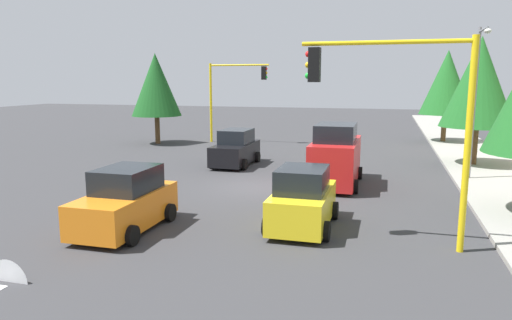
{
  "coord_description": "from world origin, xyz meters",
  "views": [
    {
      "loc": [
        19.42,
        5.41,
        4.68
      ],
      "look_at": [
        -0.17,
        -0.08,
        1.2
      ],
      "focal_mm": 32.93,
      "sensor_mm": 36.0,
      "label": 1
    }
  ],
  "objects_px": {
    "tree_roadside_mid": "(479,82)",
    "car_black": "(236,149)",
    "traffic_signal_near_left": "(400,101)",
    "street_lamp_curbside": "(477,87)",
    "traffic_signal_far_right": "(233,87)",
    "delivery_van_red": "(336,157)",
    "car_orange": "(126,202)",
    "car_yellow": "(303,200)",
    "tree_opposite_side": "(156,85)",
    "tree_roadside_far": "(447,83)"
  },
  "relations": [
    {
      "from": "street_lamp_curbside",
      "to": "car_black",
      "type": "distance_m",
      "value": 12.4
    },
    {
      "from": "car_orange",
      "to": "car_yellow",
      "type": "xyz_separation_m",
      "value": [
        -1.72,
        5.33,
        -0.0
      ]
    },
    {
      "from": "street_lamp_curbside",
      "to": "car_yellow",
      "type": "xyz_separation_m",
      "value": [
        8.64,
        -6.27,
        -3.45
      ]
    },
    {
      "from": "delivery_van_red",
      "to": "tree_roadside_mid",
      "type": "bearing_deg",
      "value": 133.93
    },
    {
      "from": "delivery_van_red",
      "to": "car_orange",
      "type": "xyz_separation_m",
      "value": [
        8.26,
        -5.66,
        -0.38
      ]
    },
    {
      "from": "tree_roadside_mid",
      "to": "car_yellow",
      "type": "xyz_separation_m",
      "value": [
        13.03,
        -7.07,
        -3.66
      ]
    },
    {
      "from": "traffic_signal_far_right",
      "to": "tree_roadside_far",
      "type": "bearing_deg",
      "value": 104.71
    },
    {
      "from": "tree_roadside_far",
      "to": "tree_roadside_mid",
      "type": "distance_m",
      "value": 10.01
    },
    {
      "from": "car_orange",
      "to": "tree_roadside_far",
      "type": "bearing_deg",
      "value": 154.32
    },
    {
      "from": "street_lamp_curbside",
      "to": "tree_roadside_far",
      "type": "distance_m",
      "value": 14.39
    },
    {
      "from": "tree_roadside_mid",
      "to": "car_black",
      "type": "height_order",
      "value": "tree_roadside_mid"
    },
    {
      "from": "tree_opposite_side",
      "to": "delivery_van_red",
      "type": "relative_size",
      "value": 1.37
    },
    {
      "from": "car_orange",
      "to": "traffic_signal_far_right",
      "type": "bearing_deg",
      "value": -170.89
    },
    {
      "from": "tree_roadside_far",
      "to": "car_black",
      "type": "bearing_deg",
      "value": -43.13
    },
    {
      "from": "tree_roadside_far",
      "to": "car_orange",
      "type": "height_order",
      "value": "tree_roadside_far"
    },
    {
      "from": "car_orange",
      "to": "car_yellow",
      "type": "distance_m",
      "value": 5.6
    },
    {
      "from": "traffic_signal_far_right",
      "to": "car_yellow",
      "type": "bearing_deg",
      "value": 24.46
    },
    {
      "from": "traffic_signal_far_right",
      "to": "delivery_van_red",
      "type": "xyz_separation_m",
      "value": [
        12.5,
        8.99,
        -2.88
      ]
    },
    {
      "from": "traffic_signal_far_right",
      "to": "street_lamp_curbside",
      "type": "xyz_separation_m",
      "value": [
        10.39,
        14.93,
        0.19
      ]
    },
    {
      "from": "traffic_signal_far_right",
      "to": "car_black",
      "type": "relative_size",
      "value": 1.42
    },
    {
      "from": "tree_roadside_mid",
      "to": "delivery_van_red",
      "type": "bearing_deg",
      "value": -46.07
    },
    {
      "from": "street_lamp_curbside",
      "to": "car_black",
      "type": "height_order",
      "value": "street_lamp_curbside"
    },
    {
      "from": "traffic_signal_near_left",
      "to": "street_lamp_curbside",
      "type": "distance_m",
      "value": 10.22
    },
    {
      "from": "traffic_signal_near_left",
      "to": "tree_roadside_mid",
      "type": "distance_m",
      "value": 14.65
    },
    {
      "from": "tree_roadside_far",
      "to": "street_lamp_curbside",
      "type": "bearing_deg",
      "value": -1.19
    },
    {
      "from": "tree_roadside_far",
      "to": "car_yellow",
      "type": "height_order",
      "value": "tree_roadside_far"
    },
    {
      "from": "traffic_signal_far_right",
      "to": "car_black",
      "type": "height_order",
      "value": "traffic_signal_far_right"
    },
    {
      "from": "traffic_signal_near_left",
      "to": "tree_opposite_side",
      "type": "relative_size",
      "value": 0.88
    },
    {
      "from": "tree_roadside_mid",
      "to": "car_yellow",
      "type": "bearing_deg",
      "value": -28.49
    },
    {
      "from": "street_lamp_curbside",
      "to": "car_yellow",
      "type": "bearing_deg",
      "value": -35.97
    },
    {
      "from": "tree_roadside_mid",
      "to": "car_black",
      "type": "distance_m",
      "value": 13.47
    },
    {
      "from": "street_lamp_curbside",
      "to": "tree_opposite_side",
      "type": "height_order",
      "value": "street_lamp_curbside"
    },
    {
      "from": "traffic_signal_near_left",
      "to": "car_black",
      "type": "xyz_separation_m",
      "value": [
        -11.05,
        -8.35,
        -3.22
      ]
    },
    {
      "from": "traffic_signal_far_right",
      "to": "car_yellow",
      "type": "xyz_separation_m",
      "value": [
        19.03,
        8.66,
        -3.27
      ]
    },
    {
      "from": "street_lamp_curbside",
      "to": "tree_roadside_mid",
      "type": "distance_m",
      "value": 4.47
    },
    {
      "from": "traffic_signal_far_right",
      "to": "car_yellow",
      "type": "relative_size",
      "value": 1.59
    },
    {
      "from": "tree_roadside_mid",
      "to": "traffic_signal_near_left",
      "type": "bearing_deg",
      "value": -17.0
    },
    {
      "from": "tree_roadside_mid",
      "to": "car_yellow",
      "type": "distance_m",
      "value": 15.27
    },
    {
      "from": "car_yellow",
      "to": "street_lamp_curbside",
      "type": "bearing_deg",
      "value": 144.03
    },
    {
      "from": "street_lamp_curbside",
      "to": "delivery_van_red",
      "type": "relative_size",
      "value": 1.46
    },
    {
      "from": "car_orange",
      "to": "car_yellow",
      "type": "bearing_deg",
      "value": 107.93
    },
    {
      "from": "tree_opposite_side",
      "to": "delivery_van_red",
      "type": "distance_m",
      "value": 17.96
    },
    {
      "from": "car_orange",
      "to": "car_black",
      "type": "bearing_deg",
      "value": -178.92
    },
    {
      "from": "traffic_signal_far_right",
      "to": "delivery_van_red",
      "type": "distance_m",
      "value": 15.66
    },
    {
      "from": "traffic_signal_near_left",
      "to": "delivery_van_red",
      "type": "bearing_deg",
      "value": -161.81
    },
    {
      "from": "traffic_signal_near_left",
      "to": "tree_opposite_side",
      "type": "xyz_separation_m",
      "value": [
        -18.0,
        -16.72,
        0.2
      ]
    },
    {
      "from": "tree_roadside_mid",
      "to": "car_black",
      "type": "bearing_deg",
      "value": -76.87
    },
    {
      "from": "traffic_signal_far_right",
      "to": "traffic_signal_near_left",
      "type": "bearing_deg",
      "value": 29.79
    },
    {
      "from": "car_black",
      "to": "car_yellow",
      "type": "height_order",
      "value": "same"
    },
    {
      "from": "traffic_signal_far_right",
      "to": "tree_roadside_far",
      "type": "distance_m",
      "value": 15.75
    }
  ]
}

